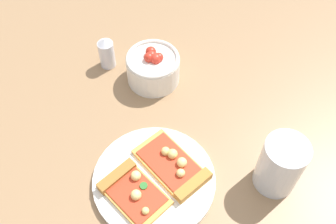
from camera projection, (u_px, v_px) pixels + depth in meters
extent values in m
plane|color=#93704C|center=(168.00, 163.00, 0.74)|extent=(2.40, 2.40, 0.00)
cylinder|color=white|center=(154.00, 180.00, 0.72)|extent=(0.23, 0.23, 0.01)
cube|color=gold|center=(135.00, 194.00, 0.69)|extent=(0.12, 0.14, 0.01)
cube|color=#A36B2D|center=(116.00, 174.00, 0.70)|extent=(0.08, 0.05, 0.02)
cube|color=red|center=(134.00, 193.00, 0.68)|extent=(0.10, 0.12, 0.00)
sphere|color=#F2D87F|center=(136.00, 195.00, 0.67)|extent=(0.02, 0.02, 0.02)
sphere|color=#F2D87F|center=(136.00, 176.00, 0.70)|extent=(0.02, 0.02, 0.02)
sphere|color=#EAD172|center=(145.00, 211.00, 0.66)|extent=(0.01, 0.01, 0.01)
cylinder|color=#2D722D|center=(144.00, 186.00, 0.69)|extent=(0.01, 0.01, 0.00)
cube|color=gold|center=(171.00, 164.00, 0.72)|extent=(0.12, 0.16, 0.01)
cube|color=#B77A33|center=(193.00, 185.00, 0.69)|extent=(0.08, 0.04, 0.02)
cube|color=red|center=(171.00, 163.00, 0.72)|extent=(0.10, 0.14, 0.00)
sphere|color=#F2D87F|center=(181.00, 173.00, 0.70)|extent=(0.02, 0.02, 0.02)
sphere|color=#EAD172|center=(166.00, 151.00, 0.73)|extent=(0.02, 0.02, 0.02)
sphere|color=#EAD172|center=(173.00, 155.00, 0.72)|extent=(0.02, 0.02, 0.02)
sphere|color=#F2D87F|center=(182.00, 162.00, 0.71)|extent=(0.02, 0.02, 0.02)
cylinder|color=white|center=(153.00, 69.00, 0.85)|extent=(0.12, 0.12, 0.06)
torus|color=white|center=(153.00, 58.00, 0.82)|extent=(0.12, 0.12, 0.01)
sphere|color=red|center=(159.00, 57.00, 0.82)|extent=(0.02, 0.02, 0.02)
sphere|color=red|center=(151.00, 52.00, 0.83)|extent=(0.02, 0.02, 0.02)
sphere|color=red|center=(154.00, 58.00, 0.82)|extent=(0.03, 0.03, 0.03)
sphere|color=red|center=(156.00, 59.00, 0.82)|extent=(0.02, 0.02, 0.02)
sphere|color=red|center=(151.00, 56.00, 0.82)|extent=(0.02, 0.02, 0.02)
sphere|color=red|center=(149.00, 57.00, 0.82)|extent=(0.02, 0.02, 0.02)
cylinder|color=silver|center=(280.00, 165.00, 0.68)|extent=(0.08, 0.08, 0.12)
cylinder|color=#592D0F|center=(279.00, 169.00, 0.69)|extent=(0.07, 0.07, 0.08)
cylinder|color=silver|center=(107.00, 54.00, 0.87)|extent=(0.04, 0.04, 0.07)
cone|color=silver|center=(105.00, 41.00, 0.84)|extent=(0.03, 0.03, 0.01)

